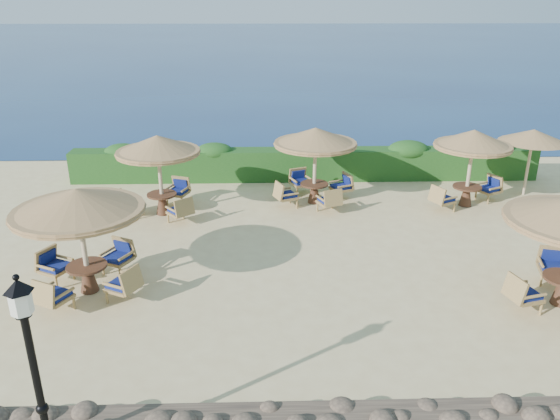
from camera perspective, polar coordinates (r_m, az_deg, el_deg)
The scene contains 9 objects.
ground at distance 14.87m, azimuth 4.56°, elevation -5.52°, with size 120.00×120.00×0.00m, color beige.
sea at distance 83.44m, azimuth -0.54°, elevation 16.96°, with size 160.00×160.00×0.00m, color #0C214D.
hedge at distance 21.32m, azimuth 2.64°, elevation 4.79°, with size 18.00×0.90×1.20m, color #174014.
lamp_post at distance 8.84m, azimuth -23.94°, elevation -16.69°, with size 0.44×0.44×3.31m.
extra_parasol at distance 21.10m, azimuth 24.94°, elevation 7.03°, with size 2.30×2.30×2.41m.
cafe_set_0 at distance 13.49m, azimuth -20.18°, elevation -0.96°, with size 3.07×3.07×2.65m.
cafe_set_2 at distance 17.85m, azimuth -12.56°, elevation 5.23°, with size 2.79×2.78×2.65m.
cafe_set_3 at distance 18.50m, azimuth 3.69°, elevation 6.10°, with size 2.86×2.86×2.65m.
cafe_set_4 at distance 19.22m, azimuth 19.43°, elevation 5.90°, with size 2.82×2.55×2.65m.
Camera 1 is at (-1.54, -13.15, 6.76)m, focal length 35.00 mm.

